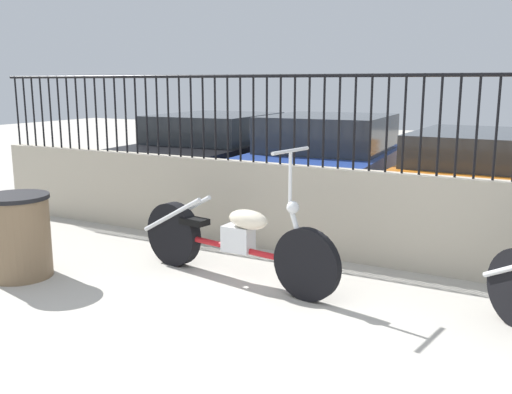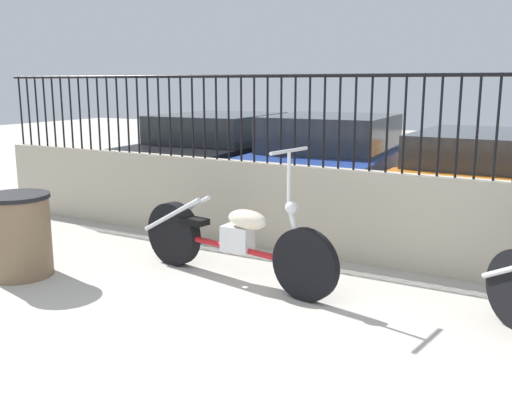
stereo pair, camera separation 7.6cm
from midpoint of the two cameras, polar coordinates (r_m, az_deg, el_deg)
name	(u,v)px [view 1 (the left image)]	position (r m, az deg, el deg)	size (l,w,h in m)	color
low_wall	(344,215)	(6.06, 8.42, -1.75)	(10.03, 0.18, 0.97)	#B2A893
fence_railing	(347,109)	(5.91, 8.74, 8.67)	(10.03, 0.04, 0.97)	black
motorcycle_red	(224,239)	(5.44, -3.63, -4.19)	(2.29, 0.64, 1.31)	black
trash_bin	(18,236)	(5.94, -23.01, -3.61)	(0.62, 0.62, 0.81)	brown
car_black	(220,151)	(9.99, -3.84, 4.62)	(2.23, 4.56, 1.32)	black
car_blue	(331,160)	(8.76, 7.24, 3.69)	(2.15, 4.04, 1.37)	black
car_orange	(481,175)	(8.17, 21.33, 2.07)	(1.85, 4.48, 1.22)	black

